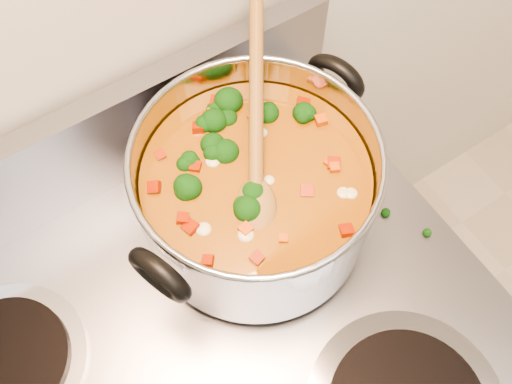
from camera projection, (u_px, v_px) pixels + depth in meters
stockpot at (256, 192)px, 0.69m from camera, size 0.35×0.29×0.17m
wooden_spoon at (256, 151)px, 0.65m from camera, size 0.19×0.27×0.10m
cooktop_crumbs at (311, 251)px, 0.74m from camera, size 0.16×0.38×0.01m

